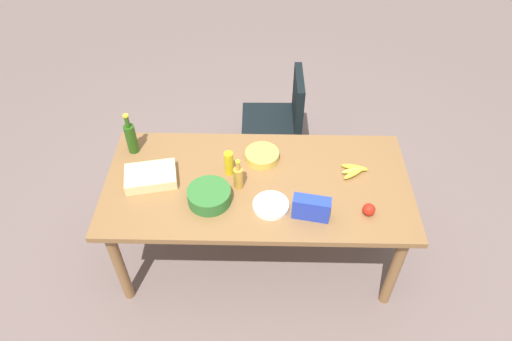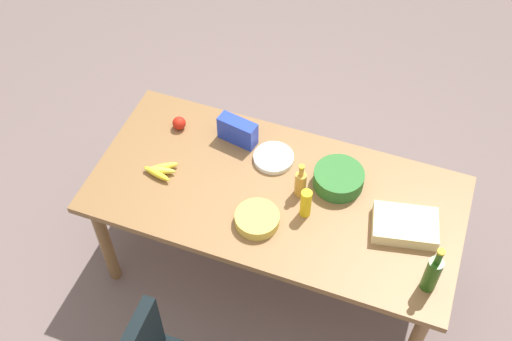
% 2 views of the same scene
% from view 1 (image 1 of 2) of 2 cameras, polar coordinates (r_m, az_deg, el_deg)
% --- Properties ---
extents(ground_plane, '(10.00, 10.00, 0.00)m').
position_cam_1_polar(ground_plane, '(3.55, 0.16, -9.98)').
color(ground_plane, '#705E5B').
extents(conference_table, '(1.95, 0.93, 0.77)m').
position_cam_1_polar(conference_table, '(3.02, 0.18, -2.49)').
color(conference_table, brown).
rests_on(conference_table, ground).
extents(office_chair, '(0.56, 0.56, 0.87)m').
position_cam_1_polar(office_chair, '(4.01, 2.48, 5.01)').
color(office_chair, gray).
rests_on(office_chair, ground).
extents(mustard_bottle, '(0.07, 0.07, 0.17)m').
position_cam_1_polar(mustard_bottle, '(2.95, -3.35, 0.89)').
color(mustard_bottle, yellow).
rests_on(mustard_bottle, conference_table).
extents(sheet_cake, '(0.36, 0.28, 0.07)m').
position_cam_1_polar(sheet_cake, '(3.01, -12.84, -0.77)').
color(sheet_cake, beige).
rests_on(sheet_cake, conference_table).
extents(paper_plate_stack, '(0.24, 0.24, 0.03)m').
position_cam_1_polar(paper_plate_stack, '(2.80, 1.84, -4.31)').
color(paper_plate_stack, white).
rests_on(paper_plate_stack, conference_table).
extents(banana_bunch, '(0.18, 0.15, 0.04)m').
position_cam_1_polar(banana_bunch, '(3.06, 12.00, 0.02)').
color(banana_bunch, yellow).
rests_on(banana_bunch, conference_table).
extents(salad_bowl, '(0.30, 0.30, 0.09)m').
position_cam_1_polar(salad_bowl, '(2.83, -5.78, -3.11)').
color(salad_bowl, '#2E6D2D').
rests_on(salad_bowl, conference_table).
extents(chip_bag_blue, '(0.23, 0.12, 0.15)m').
position_cam_1_polar(chip_bag_blue, '(2.73, 6.82, -4.60)').
color(chip_bag_blue, '#223CBE').
rests_on(chip_bag_blue, conference_table).
extents(apple_red, '(0.09, 0.09, 0.08)m').
position_cam_1_polar(apple_red, '(2.83, 13.73, -4.70)').
color(apple_red, red).
rests_on(apple_red, conference_table).
extents(chip_bowl, '(0.27, 0.27, 0.06)m').
position_cam_1_polar(chip_bowl, '(3.08, 0.74, 1.83)').
color(chip_bowl, gold).
rests_on(chip_bowl, conference_table).
extents(dressing_bottle, '(0.06, 0.06, 0.22)m').
position_cam_1_polar(dressing_bottle, '(2.87, -2.19, -0.79)').
color(dressing_bottle, gold).
rests_on(dressing_bottle, conference_table).
extents(wine_bottle, '(0.08, 0.08, 0.31)m').
position_cam_1_polar(wine_bottle, '(3.20, -15.13, 3.95)').
color(wine_bottle, '#245113').
rests_on(wine_bottle, conference_table).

